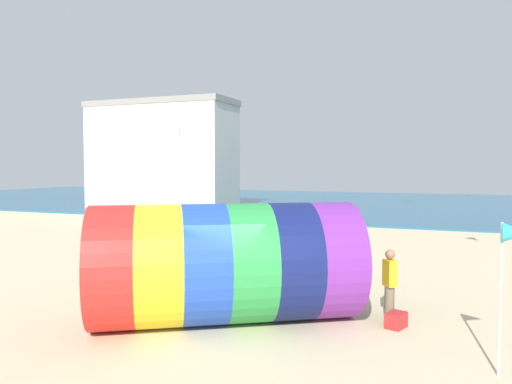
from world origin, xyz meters
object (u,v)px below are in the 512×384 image
kite_handler (390,284)px  kite_white_diamond (180,122)px  giant_inflatable_tube (226,263)px  cooler_box (396,320)px

kite_handler → kite_white_diamond: (-11.82, 10.12, 5.17)m
giant_inflatable_tube → kite_white_diamond: size_ratio=3.81×
cooler_box → kite_handler: bearing=114.5°
kite_handler → giant_inflatable_tube: bearing=-157.2°
kite_white_diamond → giant_inflatable_tube: bearing=-55.1°
kite_white_diamond → cooler_box: bearing=-41.4°
giant_inflatable_tube → cooler_box: (3.89, 1.07, -1.27)m
cooler_box → kite_white_diamond: bearing=138.6°
kite_white_diamond → cooler_box: 17.08m
kite_white_diamond → cooler_box: (12.03, -10.59, -5.90)m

